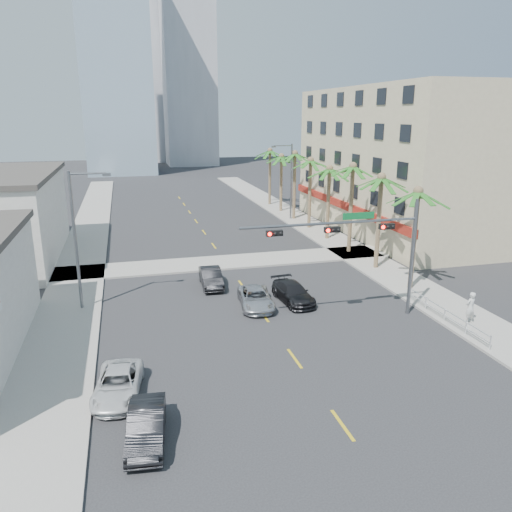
{
  "coord_description": "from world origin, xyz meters",
  "views": [
    {
      "loc": [
        -7.96,
        -18.27,
        12.27
      ],
      "look_at": [
        -0.09,
        11.57,
        3.5
      ],
      "focal_mm": 35.0,
      "sensor_mm": 36.0,
      "label": 1
    }
  ],
  "objects": [
    {
      "name": "streetlight_right",
      "position": [
        11.0,
        38.0,
        5.06
      ],
      "size": [
        2.55,
        0.25,
        9.0
      ],
      "color": "slate",
      "rests_on": "ground"
    },
    {
      "name": "sidewalk_left",
      "position": [
        -12.0,
        20.0,
        0.07
      ],
      "size": [
        4.0,
        120.0,
        0.15
      ],
      "primitive_type": "cube",
      "color": "gray",
      "rests_on": "ground"
    },
    {
      "name": "palm_tree_4",
      "position": [
        11.6,
        32.8,
        7.43
      ],
      "size": [
        4.8,
        4.8,
        8.16
      ],
      "color": "brown",
      "rests_on": "ground"
    },
    {
      "name": "car_parked_mid",
      "position": [
        -7.8,
        -0.98,
        0.66
      ],
      "size": [
        1.81,
        4.1,
        1.31
      ],
      "primitive_type": "imported",
      "rotation": [
        0.0,
        0.0,
        -0.11
      ],
      "color": "black",
      "rests_on": "ground"
    },
    {
      "name": "tower_far_left",
      "position": [
        -8.0,
        95.0,
        24.0
      ],
      "size": [
        14.0,
        14.0,
        48.0
      ],
      "primitive_type": "cube",
      "color": "#99B2C6",
      "rests_on": "ground"
    },
    {
      "name": "car_parked_far",
      "position": [
        -8.87,
        2.62,
        0.59
      ],
      "size": [
        2.51,
        4.5,
        1.19
      ],
      "primitive_type": "imported",
      "rotation": [
        0.0,
        0.0,
        -0.13
      ],
      "color": "silver",
      "rests_on": "ground"
    },
    {
      "name": "car_lane_center",
      "position": [
        -0.12,
        11.55,
        0.62
      ],
      "size": [
        2.52,
        4.64,
        1.23
      ],
      "primitive_type": "imported",
      "rotation": [
        0.0,
        0.0,
        -0.11
      ],
      "color": "#BBBBC0",
      "rests_on": "ground"
    },
    {
      "name": "traffic_signal_mast",
      "position": [
        5.78,
        7.95,
        5.06
      ],
      "size": [
        11.12,
        0.54,
        7.2
      ],
      "color": "slate",
      "rests_on": "ground"
    },
    {
      "name": "palm_tree_2",
      "position": [
        11.6,
        22.4,
        7.78
      ],
      "size": [
        4.8,
        4.8,
        8.52
      ],
      "color": "brown",
      "rests_on": "ground"
    },
    {
      "name": "pedestrian",
      "position": [
        11.6,
        5.43,
        1.12
      ],
      "size": [
        0.81,
        0.63,
        1.95
      ],
      "primitive_type": "imported",
      "rotation": [
        0.0,
        0.0,
        3.4
      ],
      "color": "silver",
      "rests_on": "sidewalk_right"
    },
    {
      "name": "streetlight_left",
      "position": [
        -11.0,
        14.0,
        5.06
      ],
      "size": [
        2.55,
        0.25,
        9.0
      ],
      "color": "slate",
      "rests_on": "ground"
    },
    {
      "name": "palm_tree_3",
      "position": [
        11.6,
        27.6,
        7.08
      ],
      "size": [
        4.8,
        4.8,
        7.8
      ],
      "color": "brown",
      "rests_on": "ground"
    },
    {
      "name": "sidewalk_cross",
      "position": [
        0.0,
        22.0,
        0.07
      ],
      "size": [
        80.0,
        4.0,
        0.15
      ],
      "primitive_type": "cube",
      "color": "gray",
      "rests_on": "ground"
    },
    {
      "name": "palm_tree_0",
      "position": [
        11.6,
        12.0,
        7.08
      ],
      "size": [
        4.8,
        4.8,
        7.8
      ],
      "color": "brown",
      "rests_on": "ground"
    },
    {
      "name": "guardrail",
      "position": [
        10.3,
        6.0,
        0.67
      ],
      "size": [
        0.08,
        8.08,
        1.0
      ],
      "color": "silver",
      "rests_on": "ground"
    },
    {
      "name": "tower_far_center",
      "position": [
        -3.0,
        125.0,
        21.0
      ],
      "size": [
        16.0,
        16.0,
        42.0
      ],
      "primitive_type": "cube",
      "color": "#ADADB2",
      "rests_on": "ground"
    },
    {
      "name": "palm_tree_5",
      "position": [
        11.6,
        38.0,
        7.78
      ],
      "size": [
        4.8,
        4.8,
        8.52
      ],
      "color": "brown",
      "rests_on": "ground"
    },
    {
      "name": "palm_tree_7",
      "position": [
        11.6,
        48.4,
        7.43
      ],
      "size": [
        4.8,
        4.8,
        8.16
      ],
      "color": "brown",
      "rests_on": "ground"
    },
    {
      "name": "palm_tree_1",
      "position": [
        11.6,
        17.2,
        7.43
      ],
      "size": [
        4.8,
        4.8,
        8.16
      ],
      "color": "brown",
      "rests_on": "ground"
    },
    {
      "name": "palm_tree_6",
      "position": [
        11.6,
        43.2,
        7.08
      ],
      "size": [
        4.8,
        4.8,
        7.8
      ],
      "color": "brown",
      "rests_on": "ground"
    },
    {
      "name": "car_lane_left",
      "position": [
        -2.26,
        16.37,
        0.68
      ],
      "size": [
        1.61,
        4.2,
        1.37
      ],
      "primitive_type": "imported",
      "rotation": [
        0.0,
        0.0,
        -0.04
      ],
      "color": "black",
      "rests_on": "ground"
    },
    {
      "name": "building_right",
      "position": [
        21.99,
        30.0,
        7.5
      ],
      "size": [
        15.25,
        28.0,
        15.0
      ],
      "color": "tan",
      "rests_on": "ground"
    },
    {
      "name": "car_lane_right",
      "position": [
        2.56,
        11.83,
        0.65
      ],
      "size": [
        2.21,
        4.61,
        1.29
      ],
      "primitive_type": "imported",
      "rotation": [
        0.0,
        0.0,
        0.09
      ],
      "color": "black",
      "rests_on": "ground"
    },
    {
      "name": "ground",
      "position": [
        0.0,
        0.0,
        0.0
      ],
      "size": [
        260.0,
        260.0,
        0.0
      ],
      "primitive_type": "plane",
      "color": "#262628",
      "rests_on": "ground"
    },
    {
      "name": "tower_far_right",
      "position": [
        9.0,
        110.0,
        30.0
      ],
      "size": [
        12.0,
        12.0,
        60.0
      ],
      "primitive_type": "cube",
      "color": "#ADADB2",
      "rests_on": "ground"
    },
    {
      "name": "sidewalk_right",
      "position": [
        12.0,
        20.0,
        0.07
      ],
      "size": [
        4.0,
        120.0,
        0.15
      ],
      "primitive_type": "cube",
      "color": "gray",
      "rests_on": "ground"
    }
  ]
}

